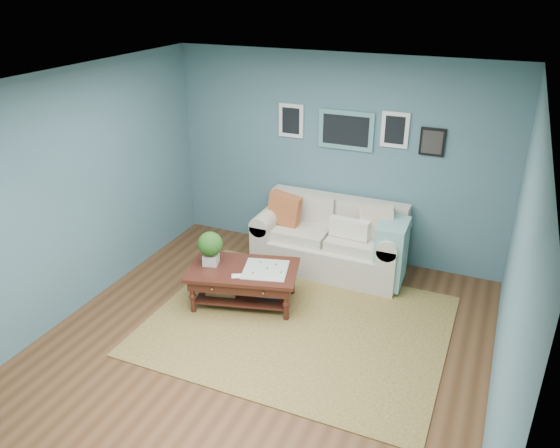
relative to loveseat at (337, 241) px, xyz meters
The scene contains 4 objects.
room_shell 2.20m from the loveseat, 95.73° to the right, with size 5.00×5.02×2.70m.
area_rug 1.46m from the loveseat, 89.56° to the right, with size 3.19×2.55×0.01m, color brown.
loveseat is the anchor object (origin of this frame).
coffee_table 1.47m from the loveseat, 123.02° to the right, with size 1.39×1.02×0.87m.
Camera 1 is at (2.02, -4.08, 3.56)m, focal length 35.00 mm.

